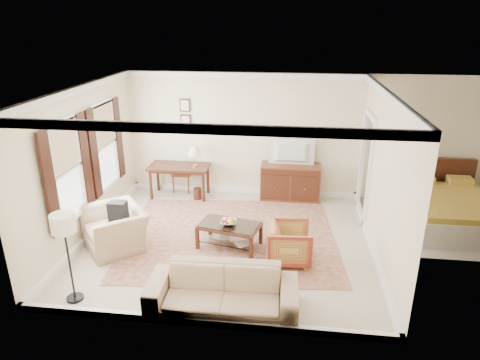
% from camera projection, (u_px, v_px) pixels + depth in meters
% --- Properties ---
extents(room_shell, '(5.51, 5.01, 2.91)m').
position_uv_depth(room_shell, '(226.00, 114.00, 7.40)').
color(room_shell, beige).
rests_on(room_shell, ground).
extents(annex_bedroom, '(3.00, 2.70, 2.90)m').
position_uv_depth(annex_bedroom, '(454.00, 212.00, 8.71)').
color(annex_bedroom, beige).
rests_on(annex_bedroom, ground).
extents(window_front, '(0.12, 1.56, 1.80)m').
position_uv_depth(window_front, '(67.00, 171.00, 7.39)').
color(window_front, '#CCB284').
rests_on(window_front, room_shell).
extents(window_rear, '(0.12, 1.56, 1.80)m').
position_uv_depth(window_rear, '(105.00, 146.00, 8.87)').
color(window_rear, '#CCB284').
rests_on(window_rear, room_shell).
extents(doorway, '(0.10, 1.12, 2.25)m').
position_uv_depth(doorway, '(365.00, 168.00, 8.97)').
color(doorway, white).
rests_on(doorway, room_shell).
extents(rug, '(4.36, 3.83, 0.01)m').
position_uv_depth(rug, '(231.00, 236.00, 8.44)').
color(rug, maroon).
rests_on(rug, room_shell).
extents(writing_desk, '(1.42, 0.71, 0.77)m').
position_uv_depth(writing_desk, '(179.00, 170.00, 10.11)').
color(writing_desk, '#3F1D12').
rests_on(writing_desk, room_shell).
extents(desk_chair, '(0.46, 0.46, 1.05)m').
position_uv_depth(desk_chair, '(182.00, 170.00, 10.49)').
color(desk_chair, brown).
rests_on(desk_chair, room_shell).
extents(desk_lamp, '(0.32, 0.32, 0.50)m').
position_uv_depth(desk_lamp, '(195.00, 156.00, 9.93)').
color(desk_lamp, silver).
rests_on(desk_lamp, writing_desk).
extents(framed_prints, '(0.25, 0.04, 0.68)m').
position_uv_depth(framed_prints, '(185.00, 113.00, 10.04)').
color(framed_prints, '#3F1D12').
rests_on(framed_prints, room_shell).
extents(sideboard, '(1.38, 0.53, 0.85)m').
position_uv_depth(sideboard, '(290.00, 182.00, 10.04)').
color(sideboard, brown).
rests_on(sideboard, room_shell).
extents(tv, '(1.00, 0.57, 0.13)m').
position_uv_depth(tv, '(292.00, 144.00, 9.69)').
color(tv, black).
rests_on(tv, sideboard).
extents(coffee_table, '(1.23, 0.88, 0.47)m').
position_uv_depth(coffee_table, '(229.00, 229.00, 7.94)').
color(coffee_table, '#3F1D12').
rests_on(coffee_table, room_shell).
extents(fruit_bowl, '(0.42, 0.42, 0.10)m').
position_uv_depth(fruit_bowl, '(228.00, 222.00, 7.87)').
color(fruit_bowl, silver).
rests_on(fruit_bowl, coffee_table).
extents(book_a, '(0.28, 0.04, 0.38)m').
position_uv_depth(book_a, '(218.00, 235.00, 8.08)').
color(book_a, brown).
rests_on(book_a, coffee_table).
extents(book_b, '(0.18, 0.24, 0.38)m').
position_uv_depth(book_b, '(241.00, 241.00, 7.90)').
color(book_b, brown).
rests_on(book_b, coffee_table).
extents(striped_armchair, '(0.76, 0.80, 0.77)m').
position_uv_depth(striped_armchair, '(289.00, 241.00, 7.45)').
color(striped_armchair, maroon).
rests_on(striped_armchair, room_shell).
extents(club_armchair, '(1.32, 1.37, 1.01)m').
position_uv_depth(club_armchair, '(114.00, 222.00, 7.89)').
color(club_armchair, tan).
rests_on(club_armchair, room_shell).
extents(backpack, '(0.38, 0.38, 0.40)m').
position_uv_depth(backpack, '(118.00, 211.00, 7.76)').
color(backpack, black).
rests_on(backpack, club_armchair).
extents(sofa, '(2.21, 0.70, 0.86)m').
position_uv_depth(sofa, '(222.00, 284.00, 6.19)').
color(sofa, tan).
rests_on(sofa, room_shell).
extents(floor_lamp, '(0.35, 0.35, 1.43)m').
position_uv_depth(floor_lamp, '(64.00, 230.00, 6.14)').
color(floor_lamp, black).
rests_on(floor_lamp, room_shell).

